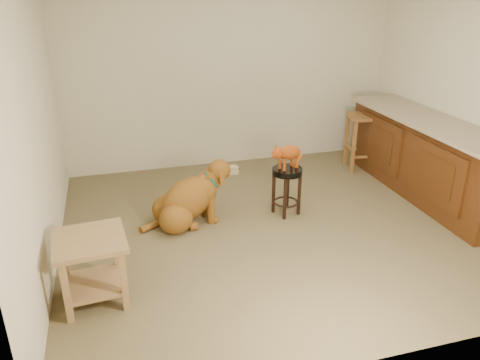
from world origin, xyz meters
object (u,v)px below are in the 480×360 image
object	(u,v)px
tabby_kitten	(287,154)
wood_stool	(362,141)
padded_stool	(287,182)
side_table	(92,260)
golden_retriever	(188,201)

from	to	relation	value
tabby_kitten	wood_stool	bearing A→B (deg)	15.93
padded_stool	side_table	xyz separation A→B (m)	(-2.04, -1.03, -0.01)
padded_stool	tabby_kitten	world-z (taller)	tabby_kitten
tabby_kitten	side_table	bearing A→B (deg)	-171.32
wood_stool	golden_retriever	xyz separation A→B (m)	(-2.57, -0.95, -0.13)
golden_retriever	side_table	bearing A→B (deg)	-140.42
wood_stool	side_table	distance (m)	4.07
padded_stool	golden_retriever	xyz separation A→B (m)	(-1.09, 0.06, -0.11)
wood_stool	tabby_kitten	size ratio (longest dim) A/B	1.66
padded_stool	tabby_kitten	size ratio (longest dim) A/B	1.17
side_table	tabby_kitten	distance (m)	2.30
padded_stool	wood_stool	distance (m)	1.79
wood_stool	tabby_kitten	bearing A→B (deg)	-145.96
golden_retriever	tabby_kitten	xyz separation A→B (m)	(1.07, -0.06, 0.44)
golden_retriever	tabby_kitten	size ratio (longest dim) A/B	2.46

